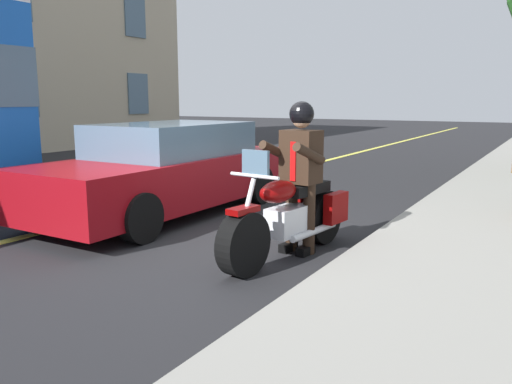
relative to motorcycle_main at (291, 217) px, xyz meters
The scene contains 5 objects.
ground_plane 1.41m from the motorcycle_main, 90.85° to the right, with size 80.00×80.00×0.00m, color black.
lane_center_stripe 3.37m from the motorcycle_main, 90.34° to the right, with size 60.00×0.16×0.01m, color #E5DB4C.
motorcycle_main is the anchor object (origin of this frame).
rider_main 0.61m from the motorcycle_main, behind, with size 0.67×0.60×1.74m.
car_silver 2.89m from the motorcycle_main, 111.03° to the right, with size 4.60×1.92×1.40m.
Camera 1 is at (5.07, 3.89, 1.75)m, focal length 36.07 mm.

